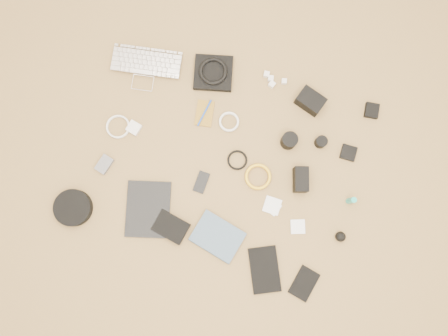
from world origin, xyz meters
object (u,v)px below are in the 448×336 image
(laptop, at_px, (145,72))
(tablet, at_px, (148,209))
(dslr_camera, at_px, (310,101))
(phone, at_px, (201,182))
(paperback, at_px, (208,252))
(headphone_case, at_px, (73,208))

(laptop, distance_m, tablet, 0.70)
(laptop, bearing_deg, tablet, -79.51)
(dslr_camera, height_order, phone, dslr_camera)
(tablet, distance_m, paperback, 0.36)
(phone, bearing_deg, laptop, 136.71)
(dslr_camera, xyz_separation_m, paperback, (-0.28, -0.86, -0.03))
(tablet, relative_size, headphone_case, 1.53)
(tablet, relative_size, phone, 2.60)
(laptop, height_order, paperback, laptop)
(phone, distance_m, headphone_case, 0.64)
(laptop, relative_size, phone, 3.33)
(phone, relative_size, headphone_case, 0.59)
(dslr_camera, distance_m, headphone_case, 1.28)
(dslr_camera, relative_size, headphone_case, 0.73)
(phone, bearing_deg, dslr_camera, 56.16)
(laptop, distance_m, headphone_case, 0.77)
(tablet, bearing_deg, headphone_case, -178.71)
(tablet, xyz_separation_m, paperback, (0.34, -0.11, 0.01))
(phone, xyz_separation_m, headphone_case, (-0.56, -0.30, 0.02))
(laptop, height_order, headphone_case, headphone_case)
(phone, bearing_deg, paperback, -64.38)
(tablet, distance_m, phone, 0.29)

